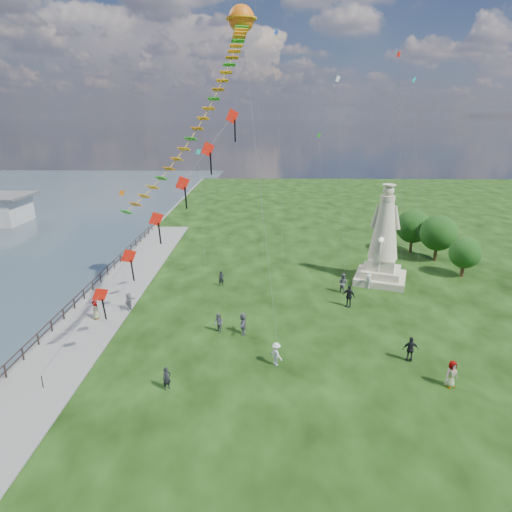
{
  "coord_description": "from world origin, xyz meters",
  "views": [
    {
      "loc": [
        -0.39,
        -22.48,
        15.47
      ],
      "look_at": [
        -1.0,
        8.0,
        5.5
      ],
      "focal_mm": 30.0,
      "sensor_mm": 36.0,
      "label": 1
    }
  ],
  "objects_px": {
    "lamppost": "(380,251)",
    "person_2": "(276,354)",
    "person_7": "(343,283)",
    "person_11": "(243,323)",
    "person_5": "(129,303)",
    "person_9": "(349,296)",
    "statue": "(383,246)",
    "person_0": "(167,379)",
    "person_8": "(368,281)",
    "person_1": "(219,323)",
    "person_10": "(96,311)",
    "person_3": "(411,349)",
    "person_6": "(221,279)",
    "person_4": "(451,374)",
    "serpent_kite": "(240,23)"
  },
  "relations": [
    {
      "from": "person_5",
      "to": "person_10",
      "type": "bearing_deg",
      "value": 142.18
    },
    {
      "from": "statue",
      "to": "person_0",
      "type": "relative_size",
      "value": 6.53
    },
    {
      "from": "person_5",
      "to": "person_9",
      "type": "xyz_separation_m",
      "value": [
        18.4,
        1.22,
        0.22
      ]
    },
    {
      "from": "person_7",
      "to": "person_11",
      "type": "distance_m",
      "value": 11.96
    },
    {
      "from": "person_1",
      "to": "person_3",
      "type": "distance_m",
      "value": 13.58
    },
    {
      "from": "person_8",
      "to": "person_10",
      "type": "xyz_separation_m",
      "value": [
        -23.17,
        -6.99,
        0.04
      ]
    },
    {
      "from": "person_3",
      "to": "person_6",
      "type": "xyz_separation_m",
      "value": [
        -13.77,
        12.95,
        -0.13
      ]
    },
    {
      "from": "lamppost",
      "to": "person_5",
      "type": "relative_size",
      "value": 3.17
    },
    {
      "from": "person_7",
      "to": "person_10",
      "type": "height_order",
      "value": "person_7"
    },
    {
      "from": "statue",
      "to": "person_5",
      "type": "bearing_deg",
      "value": -142.81
    },
    {
      "from": "person_6",
      "to": "person_9",
      "type": "xyz_separation_m",
      "value": [
        11.27,
        -4.46,
        0.22
      ]
    },
    {
      "from": "person_4",
      "to": "person_8",
      "type": "height_order",
      "value": "person_4"
    },
    {
      "from": "person_1",
      "to": "person_10",
      "type": "relative_size",
      "value": 1.0
    },
    {
      "from": "person_7",
      "to": "person_0",
      "type": "bearing_deg",
      "value": 89.37
    },
    {
      "from": "statue",
      "to": "person_3",
      "type": "distance_m",
      "value": 14.89
    },
    {
      "from": "person_2",
      "to": "person_9",
      "type": "height_order",
      "value": "person_9"
    },
    {
      "from": "lamppost",
      "to": "person_1",
      "type": "relative_size",
      "value": 3.06
    },
    {
      "from": "person_4",
      "to": "person_7",
      "type": "bearing_deg",
      "value": 83.9
    },
    {
      "from": "statue",
      "to": "person_0",
      "type": "height_order",
      "value": "statue"
    },
    {
      "from": "statue",
      "to": "person_3",
      "type": "xyz_separation_m",
      "value": [
        -1.76,
        -14.53,
        -2.73
      ]
    },
    {
      "from": "statue",
      "to": "person_2",
      "type": "distance_m",
      "value": 18.73
    },
    {
      "from": "person_4",
      "to": "serpent_kite",
      "type": "bearing_deg",
      "value": 119.72
    },
    {
      "from": "person_1",
      "to": "person_3",
      "type": "bearing_deg",
      "value": 29.68
    },
    {
      "from": "person_2",
      "to": "person_8",
      "type": "height_order",
      "value": "person_2"
    },
    {
      "from": "person_5",
      "to": "person_8",
      "type": "distance_m",
      "value": 21.66
    },
    {
      "from": "person_3",
      "to": "person_4",
      "type": "xyz_separation_m",
      "value": [
        1.53,
        -2.79,
        -0.02
      ]
    },
    {
      "from": "person_3",
      "to": "person_11",
      "type": "relative_size",
      "value": 1.03
    },
    {
      "from": "person_9",
      "to": "person_2",
      "type": "bearing_deg",
      "value": -90.07
    },
    {
      "from": "lamppost",
      "to": "person_2",
      "type": "relative_size",
      "value": 3.0
    },
    {
      "from": "person_4",
      "to": "person_8",
      "type": "relative_size",
      "value": 1.16
    },
    {
      "from": "person_7",
      "to": "person_9",
      "type": "relative_size",
      "value": 0.94
    },
    {
      "from": "person_1",
      "to": "person_6",
      "type": "xyz_separation_m",
      "value": [
        -0.7,
        9.27,
        -0.03
      ]
    },
    {
      "from": "statue",
      "to": "person_5",
      "type": "relative_size",
      "value": 6.36
    },
    {
      "from": "lamppost",
      "to": "person_9",
      "type": "height_order",
      "value": "lamppost"
    },
    {
      "from": "person_3",
      "to": "person_9",
      "type": "relative_size",
      "value": 0.91
    },
    {
      "from": "person_0",
      "to": "person_10",
      "type": "distance_m",
      "value": 11.83
    },
    {
      "from": "statue",
      "to": "person_8",
      "type": "relative_size",
      "value": 6.45
    },
    {
      "from": "statue",
      "to": "person_3",
      "type": "height_order",
      "value": "statue"
    },
    {
      "from": "person_3",
      "to": "person_7",
      "type": "height_order",
      "value": "person_7"
    },
    {
      "from": "person_7",
      "to": "person_1",
      "type": "bearing_deg",
      "value": 76.97
    },
    {
      "from": "person_5",
      "to": "person_7",
      "type": "relative_size",
      "value": 0.82
    },
    {
      "from": "statue",
      "to": "person_10",
      "type": "distance_m",
      "value": 26.54
    },
    {
      "from": "person_7",
      "to": "person_8",
      "type": "bearing_deg",
      "value": -119.75
    },
    {
      "from": "statue",
      "to": "person_7",
      "type": "height_order",
      "value": "statue"
    },
    {
      "from": "person_11",
      "to": "statue",
      "type": "bearing_deg",
      "value": 128.48
    },
    {
      "from": "person_0",
      "to": "person_11",
      "type": "relative_size",
      "value": 0.85
    },
    {
      "from": "person_5",
      "to": "person_6",
      "type": "bearing_deg",
      "value": -36.66
    },
    {
      "from": "person_0",
      "to": "statue",
      "type": "bearing_deg",
      "value": 3.74
    },
    {
      "from": "lamppost",
      "to": "person_1",
      "type": "distance_m",
      "value": 17.49
    },
    {
      "from": "person_9",
      "to": "person_10",
      "type": "height_order",
      "value": "person_9"
    }
  ]
}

